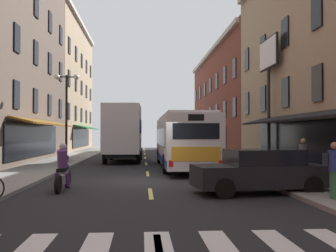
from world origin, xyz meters
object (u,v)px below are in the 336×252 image
sedan_near (260,171)px  motorcycle_rider (63,170)px  pedestrian_mid (304,158)px  billboard_sign (269,68)px  pedestrian_near (334,169)px  street_lamp_twin (66,115)px  box_truck (124,134)px  transit_bus (182,140)px  sedan_mid (130,148)px

sedan_near → motorcycle_rider: 6.76m
sedan_near → pedestrian_mid: 3.59m
billboard_sign → pedestrian_mid: bearing=-97.1°
pedestrian_near → street_lamp_twin: 15.68m
box_truck → pedestrian_near: 18.22m
pedestrian_near → street_lamp_twin: (-9.79, 12.06, 2.09)m
transit_bus → box_truck: size_ratio=1.68×
billboard_sign → pedestrian_near: 12.50m
transit_bus → motorcycle_rider: 10.27m
billboard_sign → sedan_near: 11.16m
billboard_sign → pedestrian_mid: size_ratio=4.42×
sedan_mid → motorcycle_rider: bearing=-94.4°
pedestrian_near → billboard_sign: bearing=-159.6°
sedan_near → street_lamp_twin: bearing=129.5°
motorcycle_rider → pedestrian_mid: 9.35m
transit_bus → motorcycle_rider: bearing=-120.0°
box_truck → pedestrian_near: size_ratio=4.34×
billboard_sign → motorcycle_rider: bearing=-140.6°
billboard_sign → pedestrian_near: size_ratio=4.60×
box_truck → sedan_near: 15.80m
transit_bus → pedestrian_mid: 8.50m
billboard_sign → pedestrian_mid: 8.41m
transit_bus → box_truck: 6.16m
billboard_sign → transit_bus: 6.54m
sedan_near → pedestrian_near: bearing=-53.3°
billboard_sign → street_lamp_twin: size_ratio=1.40×
sedan_near → street_lamp_twin: street_lamp_twin is taller
sedan_mid → pedestrian_near: pedestrian_near is taller
box_truck → motorcycle_rider: box_truck is taller
sedan_mid → pedestrian_near: (6.50, -25.36, 0.33)m
sedan_near → street_lamp_twin: (-8.27, 10.03, 2.33)m
motorcycle_rider → pedestrian_near: pedestrian_near is taller
motorcycle_rider → street_lamp_twin: (-1.60, 8.97, 2.37)m
motorcycle_rider → pedestrian_near: (8.20, -3.09, 0.28)m
sedan_near → transit_bus: bearing=99.0°
sedan_mid → motorcycle_rider: motorcycle_rider is taller
billboard_sign → motorcycle_rider: (-10.09, -8.28, -5.12)m
sedan_mid → pedestrian_near: 26.18m
box_truck → sedan_mid: (0.23, 8.46, -1.35)m
sedan_mid → sedan_near: bearing=-78.0°
transit_bus → street_lamp_twin: size_ratio=2.22×
sedan_mid → pedestrian_mid: pedestrian_mid is taller
billboard_sign → sedan_mid: (-8.39, 13.99, -5.17)m
street_lamp_twin → box_truck: bearing=57.6°
sedan_near → pedestrian_near: pedestrian_near is taller
transit_bus → sedan_near: size_ratio=2.61×
transit_bus → pedestrian_mid: (4.12, -7.41, -0.61)m
billboard_sign → sedan_near: bearing=-110.1°
transit_bus → pedestrian_near: (3.08, -11.95, -0.62)m
billboard_sign → pedestrian_near: (-1.89, -11.37, -4.84)m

